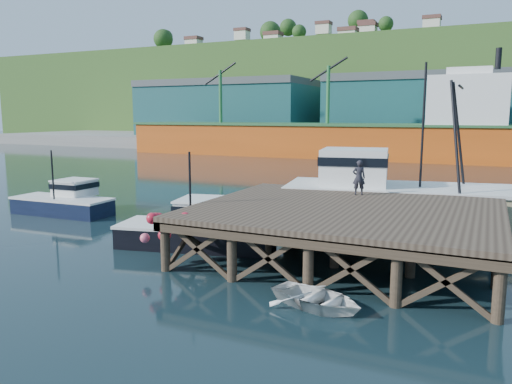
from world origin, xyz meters
The scene contains 12 objects.
ground centered at (0.00, 0.00, 0.00)m, with size 300.00×300.00×0.00m, color black.
wharf centered at (5.50, -0.19, 1.94)m, with size 12.00×10.00×2.62m.
far_quay centered at (0.00, 70.00, 1.00)m, with size 160.00×40.00×2.00m, color gray.
warehouse_left centered at (-35.00, 65.00, 6.50)m, with size 32.00×16.00×9.00m, color #184C50.
warehouse_mid centered at (0.00, 65.00, 6.50)m, with size 28.00×16.00×9.00m, color #184C50.
cargo_ship centered at (-8.46, 48.00, 3.31)m, with size 55.50×10.00×13.75m.
hillside centered at (0.00, 100.00, 11.00)m, with size 220.00×50.00×22.00m, color #2D511E.
boat_navy centered at (-12.11, 1.96, 0.77)m, with size 6.24×3.39×3.85m.
boat_black centered at (-1.05, -0.95, 0.79)m, with size 7.39×6.12×4.33m.
trawler centered at (6.70, 6.92, 1.74)m, with size 13.23×6.55×8.47m.
dinghy centered at (6.18, -5.80, 0.32)m, with size 2.18×3.06×0.63m, color white.
dockworker centered at (5.19, 3.35, 2.95)m, with size 0.60×0.39×1.64m, color black.
Camera 1 is at (10.66, -19.84, 5.89)m, focal length 35.00 mm.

